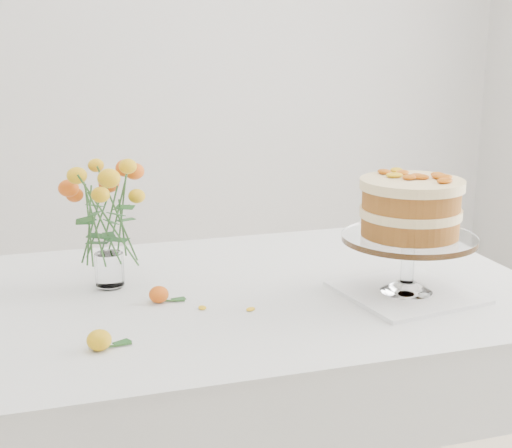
% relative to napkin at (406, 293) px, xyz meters
% --- Properties ---
extents(table, '(1.43, 0.93, 0.76)m').
position_rel_napkin_xyz_m(table, '(-0.36, 0.15, -0.09)').
color(table, tan).
rests_on(table, ground).
extents(napkin, '(0.32, 0.32, 0.01)m').
position_rel_napkin_xyz_m(napkin, '(0.00, 0.00, 0.00)').
color(napkin, white).
rests_on(napkin, table).
extents(cake_stand, '(0.31, 0.31, 0.28)m').
position_rel_napkin_xyz_m(cake_stand, '(0.00, -0.00, 0.19)').
color(cake_stand, white).
rests_on(cake_stand, napkin).
extents(rose_vase, '(0.29, 0.29, 0.34)m').
position_rel_napkin_xyz_m(rose_vase, '(-0.66, 0.25, 0.20)').
color(rose_vase, white).
rests_on(rose_vase, table).
extents(loose_rose_near, '(0.09, 0.05, 0.04)m').
position_rel_napkin_xyz_m(loose_rose_near, '(-0.71, -0.10, 0.02)').
color(loose_rose_near, '#FEAB16').
rests_on(loose_rose_near, table).
extents(loose_rose_far, '(0.08, 0.05, 0.04)m').
position_rel_napkin_xyz_m(loose_rose_far, '(-0.56, 0.12, 0.01)').
color(loose_rose_far, '#DB640A').
rests_on(loose_rose_far, table).
extents(stray_petal_a, '(0.03, 0.02, 0.00)m').
position_rel_napkin_xyz_m(stray_petal_a, '(-0.48, 0.05, -0.00)').
color(stray_petal_a, '#F2B50F').
rests_on(stray_petal_a, table).
extents(stray_petal_b, '(0.03, 0.02, 0.00)m').
position_rel_napkin_xyz_m(stray_petal_b, '(-0.38, 0.01, -0.00)').
color(stray_petal_b, '#F2B50F').
rests_on(stray_petal_b, table).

